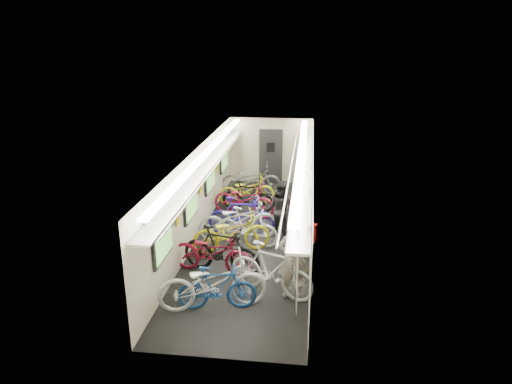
% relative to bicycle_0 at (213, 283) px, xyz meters
% --- Properties ---
extents(train_car_shell, '(10.00, 10.00, 10.00)m').
position_rel_bicycle_0_xyz_m(train_car_shell, '(0.02, 4.24, 1.09)').
color(train_car_shell, black).
rests_on(train_car_shell, ground).
extents(bicycle_0, '(2.28, 1.34, 1.13)m').
position_rel_bicycle_0_xyz_m(bicycle_0, '(0.00, 0.00, 0.00)').
color(bicycle_0, silver).
rests_on(bicycle_0, ground).
extents(bicycle_1, '(1.61, 0.69, 0.94)m').
position_rel_bicycle_0_xyz_m(bicycle_1, '(0.09, -0.02, -0.10)').
color(bicycle_1, navy).
rests_on(bicycle_1, ground).
extents(bicycle_2, '(2.05, 1.05, 1.03)m').
position_rel_bicycle_0_xyz_m(bicycle_2, '(-0.32, 1.41, -0.05)').
color(bicycle_2, maroon).
rests_on(bicycle_2, ground).
extents(bicycle_3, '(1.98, 1.01, 1.14)m').
position_rel_bicycle_0_xyz_m(bicycle_3, '(-0.11, 1.43, 0.01)').
color(bicycle_3, black).
rests_on(bicycle_3, ground).
extents(bicycle_4, '(2.08, 1.31, 1.03)m').
position_rel_bicycle_0_xyz_m(bicycle_4, '(-0.07, 2.56, -0.05)').
color(bicycle_4, gold).
rests_on(bicycle_4, ground).
extents(bicycle_5, '(1.76, 0.88, 1.02)m').
position_rel_bicycle_0_xyz_m(bicycle_5, '(0.27, 2.99, -0.06)').
color(bicycle_5, silver).
rests_on(bicycle_5, ground).
extents(bicycle_6, '(2.22, 1.28, 1.10)m').
position_rel_bicycle_0_xyz_m(bicycle_6, '(-0.02, 3.32, -0.01)').
color(bicycle_6, silver).
rests_on(bicycle_6, ground).
extents(bicycle_7, '(1.84, 0.63, 1.09)m').
position_rel_bicycle_0_xyz_m(bicycle_7, '(0.02, 3.63, -0.02)').
color(bicycle_7, '#251A9F').
rests_on(bicycle_7, ground).
extents(bicycle_8, '(2.06, 1.16, 1.02)m').
position_rel_bicycle_0_xyz_m(bicycle_8, '(-0.12, 5.03, -0.05)').
color(bicycle_8, maroon).
rests_on(bicycle_8, ground).
extents(bicycle_9, '(1.67, 0.67, 0.97)m').
position_rel_bicycle_0_xyz_m(bicycle_9, '(-0.05, 5.40, -0.08)').
color(bicycle_9, black).
rests_on(bicycle_9, ground).
extents(bicycle_10, '(1.91, 1.07, 0.95)m').
position_rel_bicycle_0_xyz_m(bicycle_10, '(-0.18, 6.06, -0.09)').
color(bicycle_10, yellow).
rests_on(bicycle_10, ground).
extents(bicycle_11, '(1.98, 1.22, 1.15)m').
position_rel_bicycle_0_xyz_m(bicycle_11, '(1.10, 0.64, 0.01)').
color(bicycle_11, silver).
rests_on(bicycle_11, ground).
extents(bicycle_12, '(2.13, 0.94, 1.08)m').
position_rel_bicycle_0_xyz_m(bicycle_12, '(-0.16, 7.02, -0.02)').
color(bicycle_12, slate).
rests_on(bicycle_12, ground).
extents(passenger_near, '(0.69, 0.51, 1.73)m').
position_rel_bicycle_0_xyz_m(passenger_near, '(1.53, 0.62, 0.30)').
color(passenger_near, gray).
rests_on(passenger_near, ground).
extents(passenger_mid, '(0.97, 0.95, 1.58)m').
position_rel_bicycle_0_xyz_m(passenger_mid, '(1.11, 3.66, 0.23)').
color(passenger_mid, black).
rests_on(passenger_mid, ground).
extents(backpack, '(0.29, 0.23, 0.38)m').
position_rel_bicycle_0_xyz_m(backpack, '(1.88, 1.07, 0.72)').
color(backpack, '#AE1211').
rests_on(backpack, passenger_near).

